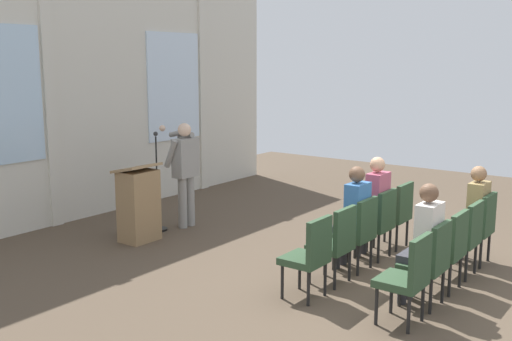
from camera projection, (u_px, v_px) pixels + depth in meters
ground_plane at (428, 286)px, 7.11m from camera, size 15.30×15.30×0.00m
rear_partition at (98, 82)px, 10.17m from camera, size 8.97×0.14×4.53m
speaker at (185, 167)px, 9.51m from camera, size 0.52×0.69×1.66m
mic_stand at (158, 209)px, 9.40m from camera, size 0.28×0.28×1.55m
lectern at (139, 204)px, 8.81m from camera, size 0.60×0.48×1.16m
chair_r0_c0 at (310, 253)px, 6.64m from camera, size 0.46×0.44×0.94m
chair_r0_c1 at (336, 240)px, 7.10m from camera, size 0.46×0.44×0.94m
chair_r0_c2 at (359, 229)px, 7.56m from camera, size 0.46×0.44×0.94m
audience_r0_c2 at (353, 213)px, 7.57m from camera, size 0.36×0.39×1.33m
chair_r0_c3 at (379, 220)px, 8.02m from camera, size 0.46×0.44×0.94m
audience_r0_c3 at (374, 202)px, 8.02m from camera, size 0.36×0.39×1.38m
chair_r0_c4 at (397, 211)px, 8.48m from camera, size 0.46×0.44×0.94m
chair_r1_c0 at (409, 274)px, 5.97m from camera, size 0.46×0.44×0.94m
chair_r1_c1 at (430, 259)px, 6.43m from camera, size 0.46×0.44×0.94m
audience_r1_c1 at (424, 238)px, 6.44m from camera, size 0.36×0.39×1.35m
chair_r1_c2 at (449, 246)px, 6.89m from camera, size 0.46×0.44×0.94m
chair_r1_c3 at (465, 234)px, 7.35m from camera, size 0.46×0.44×0.94m
chair_r1_c4 at (479, 224)px, 7.81m from camera, size 0.46×0.44×0.94m
audience_r1_c4 at (474, 209)px, 7.83m from camera, size 0.36×0.39×1.29m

